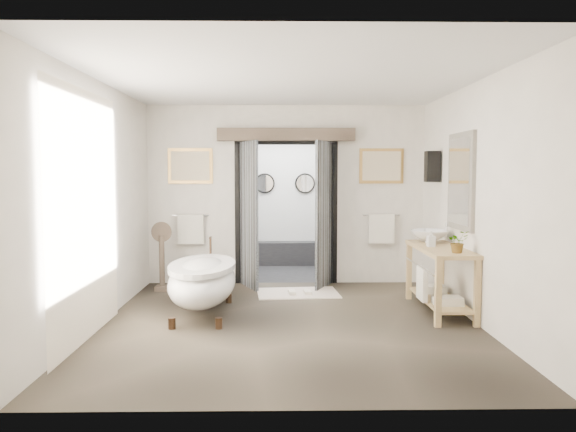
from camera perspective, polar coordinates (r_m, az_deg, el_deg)
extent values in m
plane|color=brown|center=(6.89, 0.08, -10.82)|extent=(5.00, 5.00, 0.00)
cube|color=silver|center=(4.16, 0.69, -0.53)|extent=(4.50, 0.02, 2.90)
cube|color=silver|center=(6.99, -18.71, 1.23)|extent=(0.02, 5.00, 2.90)
cube|color=silver|center=(7.06, 18.67, 1.27)|extent=(0.02, 5.00, 2.90)
cube|color=silver|center=(9.26, -9.68, 2.13)|extent=(1.45, 0.02, 2.90)
cube|color=silver|center=(9.30, 9.26, 2.14)|extent=(1.45, 0.02, 2.90)
cube|color=silver|center=(9.18, -0.19, 9.36)|extent=(1.60, 0.02, 0.60)
cube|color=silver|center=(6.73, 0.08, 13.74)|extent=(4.50, 5.00, 0.02)
cube|color=silver|center=(6.41, -19.89, 0.04)|extent=(0.02, 2.20, 2.70)
cube|color=gray|center=(7.55, 17.18, 3.39)|extent=(0.05, 0.95, 1.25)
cube|color=silver|center=(7.54, 16.96, 3.39)|extent=(0.01, 0.80, 1.10)
cube|color=black|center=(8.50, 14.46, 4.89)|extent=(0.20, 0.20, 0.45)
sphere|color=#FFCC8C|center=(8.50, 14.46, 4.89)|extent=(0.10, 0.10, 0.10)
cube|color=#28282A|center=(10.30, -0.26, -5.67)|extent=(2.20, 2.00, 0.01)
cube|color=silver|center=(10.17, -0.27, 8.31)|extent=(2.20, 2.00, 0.02)
cube|color=white|center=(11.16, -0.32, 1.54)|extent=(2.20, 0.02, 2.50)
cube|color=white|center=(10.21, -6.45, 1.24)|extent=(0.02, 2.00, 2.50)
cube|color=white|center=(10.23, 5.91, 1.26)|extent=(0.02, 2.00, 2.50)
cube|color=#28282A|center=(11.08, -0.31, -3.81)|extent=(2.00, 0.35, 0.45)
cylinder|color=silver|center=(11.12, -2.39, 3.33)|extent=(0.40, 0.03, 0.40)
cylinder|color=silver|center=(11.13, 1.74, 3.33)|extent=(0.40, 0.03, 0.40)
cube|color=black|center=(9.19, -5.18, 0.28)|extent=(0.07, 0.10, 2.30)
cube|color=black|center=(9.21, 4.79, 0.29)|extent=(0.07, 0.10, 2.30)
cube|color=black|center=(9.16, -0.19, 7.49)|extent=(1.67, 0.10, 0.07)
cube|color=black|center=(8.83, -4.06, 0.12)|extent=(0.34, 0.75, 2.30)
cube|color=black|center=(8.85, 3.73, 0.13)|extent=(0.34, 0.75, 2.30)
cube|color=#4D3F32|center=(9.06, -0.19, 8.28)|extent=(2.20, 0.20, 0.20)
cube|color=#B18542|center=(9.24, -9.89, 5.04)|extent=(0.72, 0.03, 0.57)
cube|color=beige|center=(9.22, -9.90, 5.04)|extent=(0.62, 0.01, 0.47)
cube|color=#B18542|center=(9.27, 9.47, 5.04)|extent=(0.72, 0.03, 0.57)
cube|color=beige|center=(9.26, 9.48, 5.04)|extent=(0.62, 0.01, 0.47)
cylinder|color=silver|center=(9.22, -9.86, 0.06)|extent=(0.60, 0.02, 0.02)
cube|color=silver|center=(9.22, -9.86, -1.31)|extent=(0.42, 0.08, 0.48)
cylinder|color=silver|center=(9.26, 9.45, 0.08)|extent=(0.60, 0.02, 0.02)
cube|color=silver|center=(9.26, 9.45, -1.28)|extent=(0.42, 0.08, 0.48)
cylinder|color=#372418|center=(6.76, -11.72, -10.64)|extent=(0.09, 0.09, 0.13)
cylinder|color=#372418|center=(6.68, -7.05, -10.76)|extent=(0.09, 0.09, 0.13)
cylinder|color=#372418|center=(8.01, -9.95, -8.24)|extent=(0.09, 0.09, 0.13)
cylinder|color=#372418|center=(7.94, -6.04, -8.30)|extent=(0.09, 0.09, 0.13)
ellipsoid|color=white|center=(7.26, -8.67, -6.63)|extent=(0.83, 1.85, 0.59)
cylinder|color=#372418|center=(8.03, -7.89, -2.97)|extent=(0.03, 0.03, 0.24)
cube|color=tan|center=(6.84, 15.02, -7.41)|extent=(0.07, 0.07, 0.85)
cube|color=tan|center=(6.98, 18.68, -7.26)|extent=(0.07, 0.07, 0.85)
cube|color=tan|center=(8.25, 12.19, -5.35)|extent=(0.07, 0.07, 0.85)
cube|color=tan|center=(8.36, 15.27, -5.27)|extent=(0.07, 0.07, 0.85)
cube|color=tan|center=(7.54, 15.22, -3.24)|extent=(0.55, 1.60, 0.05)
cube|color=tan|center=(7.65, 15.12, -8.18)|extent=(0.45, 1.50, 0.03)
cylinder|color=silver|center=(7.50, 13.19, -4.98)|extent=(0.02, 1.40, 0.02)
cube|color=silver|center=(7.39, 13.45, -6.70)|extent=(0.06, 0.34, 0.42)
cube|color=silver|center=(7.31, 15.89, -8.27)|extent=(0.35, 0.25, 0.10)
cube|color=silver|center=(7.97, 14.43, -7.19)|extent=(0.35, 0.25, 0.10)
cube|color=#4D3F32|center=(8.92, -12.64, -7.15)|extent=(0.20, 0.20, 0.07)
cylinder|color=#4D3F32|center=(8.85, -12.69, -4.45)|extent=(0.08, 0.08, 0.79)
cylinder|color=silver|center=(8.81, -12.71, -1.58)|extent=(0.28, 0.02, 0.28)
cylinder|color=#4D3F32|center=(8.79, -12.73, -1.59)|extent=(0.31, 0.01, 0.31)
cube|color=silver|center=(8.50, 1.01, -7.82)|extent=(1.26, 0.90, 0.01)
cube|color=silver|center=(8.41, 0.42, -7.73)|extent=(0.12, 0.26, 0.05)
cube|color=silver|center=(8.42, 1.99, -7.72)|extent=(0.12, 0.26, 0.05)
imported|color=white|center=(7.93, 14.17, -2.03)|extent=(0.51, 0.51, 0.18)
imported|color=gray|center=(7.01, 16.86, -2.52)|extent=(0.29, 0.27, 0.27)
imported|color=gray|center=(7.52, 14.33, -2.25)|extent=(0.10, 0.10, 0.21)
imported|color=gray|center=(8.05, 13.72, -1.89)|extent=(0.16, 0.16, 0.18)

